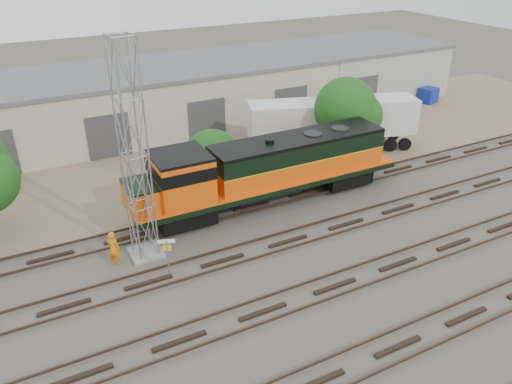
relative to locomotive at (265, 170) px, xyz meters
name	(u,v)px	position (x,y,z in m)	size (l,w,h in m)	color
ground	(302,256)	(-0.93, -6.00, -2.44)	(140.00, 140.00, 0.00)	#47423A
dirt_strip	(199,156)	(-0.93, 9.00, -2.43)	(80.00, 16.00, 0.02)	#726047
tracks	(335,286)	(-0.93, -9.00, -2.36)	(80.00, 20.40, 0.28)	black
warehouse	(164,96)	(-0.89, 16.98, 0.22)	(58.40, 10.40, 5.30)	#BCB69D
locomotive	(265,170)	(0.00, 0.00, 0.00)	(17.74, 3.11, 4.26)	black
signal_tower	(135,159)	(-8.30, -1.96, 3.15)	(1.69, 1.69, 11.49)	gray
sign_post	(167,250)	(-7.76, -4.20, -0.97)	(0.82, 0.33, 2.10)	gray
worker	(114,248)	(-9.97, -2.10, -1.46)	(0.72, 0.47, 1.96)	orange
semi_trailer	(337,119)	(9.21, 5.36, 0.10)	(13.28, 6.42, 4.03)	silver
dumpster_blue	(428,95)	(24.81, 11.18, -1.69)	(1.60, 1.50, 1.50)	navy
dumpster_red	(349,106)	(15.58, 12.08, -1.74)	(1.50, 1.40, 1.40)	maroon
tree_mid	(216,160)	(-1.41, 4.42, -0.79)	(4.17, 3.98, 3.98)	#382619
tree_east	(349,110)	(8.99, 3.62, 1.35)	(4.83, 4.60, 6.21)	#382619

